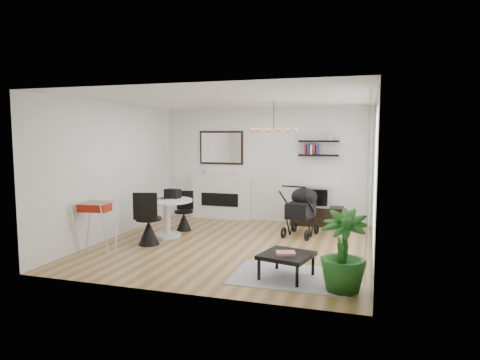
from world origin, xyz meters
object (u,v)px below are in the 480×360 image
(stroller, at_px, (302,213))
(dining_table, at_px, (167,212))
(coffee_table, at_px, (287,256))
(fireplace, at_px, (221,191))
(drying_rack, at_px, (97,225))
(crt_tv, at_px, (318,196))
(potted_plant, at_px, (343,251))
(tv_console, at_px, (317,216))

(stroller, bearing_deg, dining_table, -149.91)
(dining_table, relative_size, coffee_table, 1.26)
(fireplace, xyz_separation_m, stroller, (2.19, -1.19, -0.22))
(dining_table, distance_m, drying_rack, 1.53)
(fireplace, relative_size, crt_tv, 4.06)
(fireplace, height_order, potted_plant, fireplace)
(fireplace, bearing_deg, dining_table, -100.71)
(tv_console, distance_m, dining_table, 3.43)
(tv_console, distance_m, stroller, 1.10)
(tv_console, height_order, crt_tv, crt_tv)
(dining_table, bearing_deg, stroller, 19.64)
(fireplace, xyz_separation_m, drying_rack, (-1.08, -3.48, -0.21))
(drying_rack, bearing_deg, dining_table, 59.32)
(crt_tv, height_order, coffee_table, crt_tv)
(stroller, bearing_deg, drying_rack, -134.54)
(potted_plant, bearing_deg, drying_rack, 170.38)
(fireplace, distance_m, dining_table, 2.16)
(tv_console, xyz_separation_m, dining_table, (-2.78, -1.98, 0.28))
(drying_rack, bearing_deg, potted_plant, -13.88)
(fireplace, relative_size, tv_console, 1.84)
(drying_rack, relative_size, potted_plant, 0.83)
(tv_console, relative_size, drying_rack, 1.31)
(coffee_table, relative_size, potted_plant, 0.76)
(tv_console, bearing_deg, stroller, -100.19)
(tv_console, relative_size, dining_table, 1.13)
(stroller, relative_size, potted_plant, 1.01)
(dining_table, height_order, drying_rack, drying_rack)
(crt_tv, xyz_separation_m, drying_rack, (-3.49, -3.34, -0.20))
(fireplace, height_order, dining_table, fireplace)
(coffee_table, bearing_deg, stroller, 94.48)
(fireplace, relative_size, coffee_table, 2.62)
(drying_rack, distance_m, potted_plant, 4.35)
(tv_console, xyz_separation_m, crt_tv, (0.03, -0.00, 0.45))
(stroller, height_order, potted_plant, potted_plant)
(tv_console, distance_m, drying_rack, 4.82)
(fireplace, distance_m, stroller, 2.50)
(stroller, bearing_deg, fireplace, 161.95)
(fireplace, distance_m, drying_rack, 3.65)
(stroller, height_order, coffee_table, stroller)
(coffee_table, bearing_deg, fireplace, 121.60)
(potted_plant, bearing_deg, dining_table, 149.89)
(crt_tv, distance_m, stroller, 1.09)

